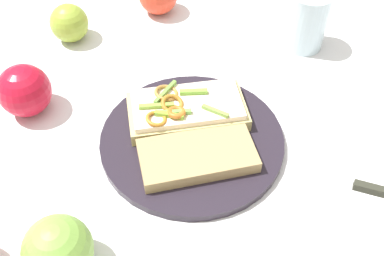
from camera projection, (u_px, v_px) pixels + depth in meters
name	position (u px, v px, depth m)	size (l,w,h in m)	color
ground_plane	(192.00, 143.00, 0.69)	(2.00, 2.00, 0.00)	silver
plate	(192.00, 140.00, 0.69)	(0.27, 0.27, 0.01)	#251F2A
sandwich	(186.00, 109.00, 0.70)	(0.13, 0.19, 0.04)	tan
bread_slice_side	(197.00, 156.00, 0.65)	(0.16, 0.08, 0.02)	tan
apple_0	(58.00, 250.00, 0.53)	(0.08, 0.08, 0.08)	#7AAE45
apple_3	(69.00, 23.00, 0.84)	(0.07, 0.07, 0.07)	#8BA634
apple_4	(24.00, 90.00, 0.71)	(0.08, 0.08, 0.08)	red
drinking_glass	(307.00, 20.00, 0.81)	(0.07, 0.07, 0.11)	silver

